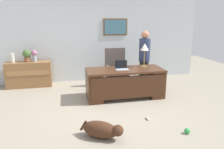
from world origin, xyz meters
The scene contains 14 objects.
ground_plane centered at (0.00, 0.00, 0.00)m, with size 12.00×12.00×0.00m, color #9E937F.
back_wall centered at (0.00, 2.60, 1.35)m, with size 7.00×0.16×2.70m.
desk centered at (0.48, 0.69, 0.42)m, with size 1.98×0.83×0.76m.
credenza centered at (-2.10, 2.25, 0.38)m, with size 1.30×0.50×0.76m.
armchair centered at (0.45, 1.58, 0.51)m, with size 0.60×0.59×1.17m.
person_standing centered at (1.25, 1.38, 0.87)m, with size 0.32×0.32×1.69m.
dog_lying centered at (-0.46, -1.17, 0.15)m, with size 0.73×0.60×0.30m.
laptop centered at (0.38, 0.70, 0.82)m, with size 0.32×0.22×0.22m.
desk_lamp centered at (1.05, 0.86, 1.26)m, with size 0.22×0.22×0.63m.
vase_with_flowers centered at (-1.90, 2.25, 0.97)m, with size 0.17×0.17×0.35m.
vase_empty centered at (-2.52, 2.25, 0.90)m, with size 0.13×0.13×0.27m, color silver.
potted_plant centered at (-2.11, 2.25, 0.96)m, with size 0.24×0.24×0.36m.
dog_toy_ball centered at (1.08, -1.37, 0.05)m, with size 0.11×0.11×0.11m, color green.
dog_toy_plush centered at (0.59, -0.66, 0.03)m, with size 0.16×0.05×0.05m, color beige.
Camera 1 is at (-1.04, -4.63, 2.08)m, focal length 35.51 mm.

